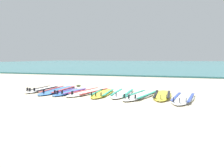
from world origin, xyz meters
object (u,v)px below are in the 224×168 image
surfboard_3 (90,92)px  surfboard_7 (162,95)px  surfboard_5 (123,93)px  surfboard_8 (183,98)px  surfboard_4 (103,93)px  surfboard_6 (142,95)px  surfboard_0 (43,89)px  surfboard_1 (58,90)px  surfboard_2 (71,92)px

surfboard_3 → surfboard_7: size_ratio=1.11×
surfboard_5 → surfboard_8: size_ratio=0.95×
surfboard_4 → surfboard_3: bearing=162.9°
surfboard_8 → surfboard_4: bearing=175.5°
surfboard_6 → surfboard_7: (0.62, 0.15, 0.00)m
surfboard_0 → surfboard_3: bearing=-3.4°
surfboard_1 → surfboard_3: size_ratio=1.04×
surfboard_0 → surfboard_8: size_ratio=0.87×
surfboard_1 → surfboard_6: (3.07, -0.24, 0.00)m
surfboard_1 → surfboard_2: 0.69m
surfboard_3 → surfboard_7: 2.45m
surfboard_0 → surfboard_6: (3.71, -0.26, -0.00)m
surfboard_6 → surfboard_8: (1.26, -0.22, 0.00)m
surfboard_1 → surfboard_5: 2.41m
surfboard_0 → surfboard_5: bearing=-1.5°
surfboard_4 → surfboard_7: 1.92m
surfboard_0 → surfboard_7: 4.34m
surfboard_4 → surfboard_5: 0.65m
surfboard_5 → surfboard_8: bearing=-11.7°
surfboard_0 → surfboard_6: 3.72m
surfboard_3 → surfboard_5: (1.16, 0.04, 0.00)m
surfboard_1 → surfboard_2: (0.63, -0.26, 0.00)m
surfboard_3 → surfboard_6: bearing=-4.6°
surfboard_4 → surfboard_2: bearing=-179.5°
surfboard_3 → surfboard_8: size_ratio=1.05×
surfboard_5 → surfboard_7: 1.29m
surfboard_3 → surfboard_8: same height
surfboard_2 → surfboard_5: (1.78, 0.21, -0.00)m
surfboard_2 → surfboard_7: bearing=3.2°
surfboard_4 → surfboard_7: same height
surfboard_2 → surfboard_0: bearing=167.3°
surfboard_1 → surfboard_7: bearing=-1.4°
surfboard_1 → surfboard_5: (2.41, -0.05, 0.00)m
surfboard_2 → surfboard_4: same height
surfboard_2 → surfboard_8: size_ratio=0.87×
surfboard_4 → surfboard_6: (1.29, 0.02, -0.00)m
surfboard_7 → surfboard_4: bearing=-175.2°
surfboard_1 → surfboard_2: bearing=-22.5°
surfboard_2 → surfboard_5: bearing=6.7°
surfboard_0 → surfboard_6: size_ratio=0.81×
surfboard_4 → surfboard_8: (2.55, -0.20, -0.00)m
surfboard_5 → surfboard_4: bearing=-162.2°
surfboard_4 → surfboard_5: size_ratio=0.96×
surfboard_0 → surfboard_1: 0.64m
surfboard_2 → surfboard_6: (2.44, 0.03, -0.00)m
surfboard_1 → surfboard_7: same height
surfboard_1 → surfboard_4: bearing=-8.1°
surfboard_4 → surfboard_8: bearing=-4.5°
surfboard_1 → surfboard_8: same height
surfboard_0 → surfboard_3: (1.89, -0.11, -0.00)m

